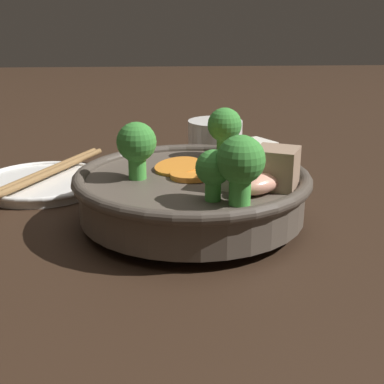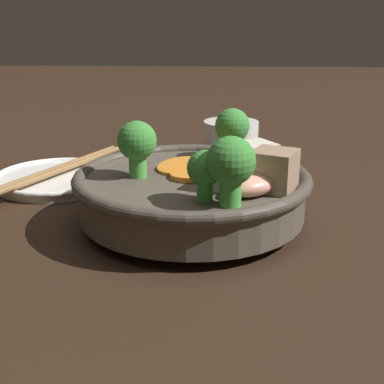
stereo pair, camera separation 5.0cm
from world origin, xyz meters
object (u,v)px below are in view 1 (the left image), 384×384
at_px(stirfry_bowl, 195,188).
at_px(side_saucer, 43,183).
at_px(tea_cup, 215,144).
at_px(chopsticks_pair, 42,174).

bearing_deg(stirfry_bowl, side_saucer, 144.57).
distance_m(stirfry_bowl, tea_cup, 0.19).
bearing_deg(stirfry_bowl, chopsticks_pair, 144.57).
height_order(stirfry_bowl, side_saucer, stirfry_bowl).
height_order(stirfry_bowl, tea_cup, stirfry_bowl).
distance_m(side_saucer, chopsticks_pair, 0.01).
xyz_separation_m(side_saucer, chopsticks_pair, (0.00, 0.00, 0.01)).
height_order(stirfry_bowl, chopsticks_pair, stirfry_bowl).
relative_size(stirfry_bowl, side_saucer, 1.53).
distance_m(stirfry_bowl, side_saucer, 0.20).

